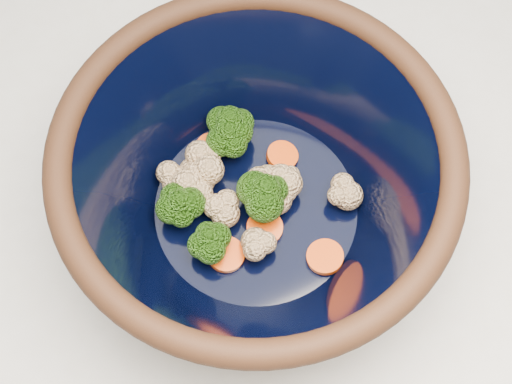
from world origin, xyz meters
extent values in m
plane|color=#9E7A54|center=(0.00, 0.00, 0.00)|extent=(3.00, 3.00, 0.00)
cube|color=beige|center=(0.00, 0.00, 0.45)|extent=(1.20, 1.20, 0.90)
cylinder|color=black|center=(-0.10, -0.08, 0.91)|extent=(0.20, 0.20, 0.01)
torus|color=black|center=(-0.10, -0.08, 1.04)|extent=(0.34, 0.34, 0.02)
cylinder|color=black|center=(-0.10, -0.08, 0.93)|extent=(0.19, 0.19, 0.00)
cylinder|color=#608442|center=(-0.15, -0.10, 0.94)|extent=(0.01, 0.01, 0.02)
ellipsoid|color=#326513|center=(-0.15, -0.10, 0.96)|extent=(0.03, 0.03, 0.03)
cylinder|color=#608442|center=(-0.09, -0.08, 0.94)|extent=(0.01, 0.01, 0.02)
ellipsoid|color=#326513|center=(-0.09, -0.08, 0.97)|extent=(0.04, 0.04, 0.04)
cylinder|color=#608442|center=(-0.16, -0.06, 0.94)|extent=(0.01, 0.01, 0.02)
ellipsoid|color=#326513|center=(-0.16, -0.06, 0.96)|extent=(0.04, 0.04, 0.03)
cylinder|color=#608442|center=(-0.09, -0.01, 0.94)|extent=(0.01, 0.01, 0.02)
ellipsoid|color=#326513|center=(-0.09, -0.01, 0.97)|extent=(0.04, 0.04, 0.03)
cylinder|color=#608442|center=(-0.09, -0.01, 0.94)|extent=(0.01, 0.01, 0.02)
ellipsoid|color=#326513|center=(-0.09, -0.01, 0.97)|extent=(0.04, 0.04, 0.04)
sphere|color=beige|center=(-0.15, -0.05, 0.95)|extent=(0.03, 0.03, 0.03)
sphere|color=beige|center=(-0.13, -0.08, 0.95)|extent=(0.03, 0.03, 0.03)
sphere|color=beige|center=(-0.07, -0.07, 0.95)|extent=(0.03, 0.03, 0.03)
sphere|color=beige|center=(-0.15, -0.03, 0.95)|extent=(0.03, 0.03, 0.03)
sphere|color=beige|center=(-0.02, -0.11, 0.95)|extent=(0.03, 0.03, 0.03)
sphere|color=beige|center=(-0.12, -0.03, 0.95)|extent=(0.03, 0.03, 0.03)
sphere|color=beige|center=(-0.08, -0.08, 0.95)|extent=(0.03, 0.03, 0.03)
sphere|color=beige|center=(-0.08, -0.09, 0.95)|extent=(0.03, 0.03, 0.03)
sphere|color=beige|center=(-0.14, -0.04, 0.95)|extent=(0.03, 0.03, 0.03)
sphere|color=beige|center=(-0.14, -0.03, 0.95)|extent=(0.03, 0.03, 0.03)
sphere|color=beige|center=(-0.11, -0.11, 0.95)|extent=(0.03, 0.03, 0.03)
cylinder|color=#E7420A|center=(-0.06, -0.15, 0.94)|extent=(0.03, 0.03, 0.01)
cylinder|color=#E7420A|center=(-0.05, -0.04, 0.94)|extent=(0.03, 0.03, 0.01)
cylinder|color=#E7420A|center=(-0.11, -0.01, 0.94)|extent=(0.03, 0.03, 0.01)
cylinder|color=#E7420A|center=(-0.09, -0.07, 0.94)|extent=(0.03, 0.03, 0.01)
cylinder|color=#E7420A|center=(-0.14, -0.11, 0.94)|extent=(0.03, 0.03, 0.01)
cylinder|color=#E7420A|center=(-0.10, -0.10, 0.94)|extent=(0.03, 0.03, 0.01)
camera|label=1|loc=(-0.21, -0.32, 1.54)|focal=50.00mm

